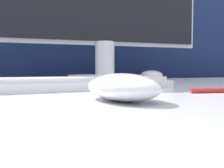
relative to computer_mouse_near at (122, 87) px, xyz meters
The scene contains 4 objects.
partition_panel 0.79m from the computer_mouse_near, 94.33° to the left, with size 5.00×0.03×1.43m.
computer_mouse_near is the anchor object (origin of this frame).
keyboard 0.20m from the computer_mouse_near, 97.29° to the left, with size 0.41×0.15×0.02m.
computer_mouse_far 0.64m from the computer_mouse_near, 58.01° to the left, with size 0.10×0.14×0.03m.
Camera 1 is at (-0.07, -0.47, 0.78)m, focal length 42.00 mm.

